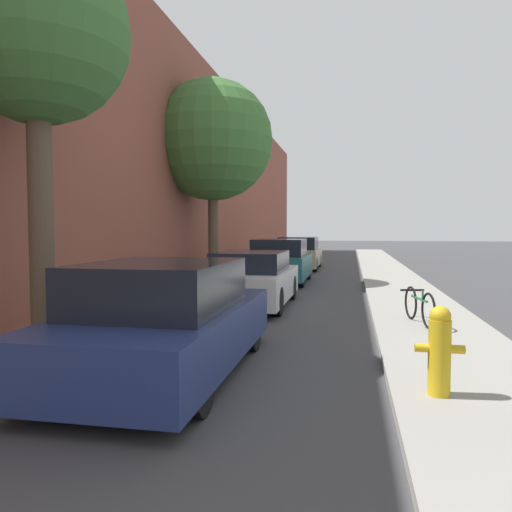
{
  "coord_description": "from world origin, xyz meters",
  "views": [
    {
      "loc": [
        1.48,
        0.81,
        1.83
      ],
      "look_at": [
        -0.5,
        10.94,
        1.25
      ],
      "focal_mm": 34.32,
      "sensor_mm": 36.0,
      "label": 1
    }
  ],
  "objects": [
    {
      "name": "ground_plane",
      "position": [
        0.0,
        16.0,
        0.0
      ],
      "size": [
        120.0,
        120.0,
        0.0
      ],
      "primitive_type": "plane",
      "color": "#3D3D3F"
    },
    {
      "name": "fire_hydrant",
      "position": [
        2.38,
        6.01,
        0.59
      ],
      "size": [
        0.49,
        0.22,
        0.92
      ],
      "color": "gold",
      "rests_on": "sidewalk_right"
    },
    {
      "name": "parked_car_navy",
      "position": [
        -0.81,
        6.55,
        0.67
      ],
      "size": [
        1.87,
        4.2,
        1.42
      ],
      "color": "black",
      "rests_on": "ground"
    },
    {
      "name": "sidewalk_right",
      "position": [
        2.9,
        16.0,
        0.06
      ],
      "size": [
        2.0,
        52.0,
        0.12
      ],
      "color": "gray",
      "rests_on": "ground"
    },
    {
      "name": "parked_car_white",
      "position": [
        -0.81,
        12.06,
        0.62
      ],
      "size": [
        1.75,
        3.94,
        1.29
      ],
      "color": "black",
      "rests_on": "ground"
    },
    {
      "name": "parked_car_teal",
      "position": [
        -0.88,
        17.15,
        0.7
      ],
      "size": [
        1.86,
        3.93,
        1.48
      ],
      "color": "black",
      "rests_on": "ground"
    },
    {
      "name": "street_tree_far",
      "position": [
        -2.94,
        16.16,
        4.66
      ],
      "size": [
        3.88,
        3.88,
        6.5
      ],
      "color": "brown",
      "rests_on": "sidewalk_left"
    },
    {
      "name": "parked_car_champagne",
      "position": [
        -0.84,
        22.93,
        0.68
      ],
      "size": [
        1.82,
        4.5,
        1.45
      ],
      "color": "black",
      "rests_on": "ground"
    },
    {
      "name": "street_tree_near",
      "position": [
        -2.87,
        7.07,
        4.53
      ],
      "size": [
        2.59,
        2.59,
        5.77
      ],
      "color": "brown",
      "rests_on": "sidewalk_left"
    },
    {
      "name": "bicycle",
      "position": [
        2.69,
        9.93,
        0.44
      ],
      "size": [
        0.48,
        1.5,
        0.62
      ],
      "rotation": [
        0.0,
        0.0,
        0.21
      ],
      "color": "black",
      "rests_on": "sidewalk_right"
    },
    {
      "name": "sidewalk_left",
      "position": [
        -2.9,
        16.0,
        0.06
      ],
      "size": [
        2.0,
        52.0,
        0.12
      ],
      "color": "gray",
      "rests_on": "ground"
    },
    {
      "name": "building_facade_left",
      "position": [
        -4.25,
        16.0,
        4.03
      ],
      "size": [
        0.7,
        52.0,
        8.06
      ],
      "color": "brown",
      "rests_on": "ground"
    }
  ]
}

